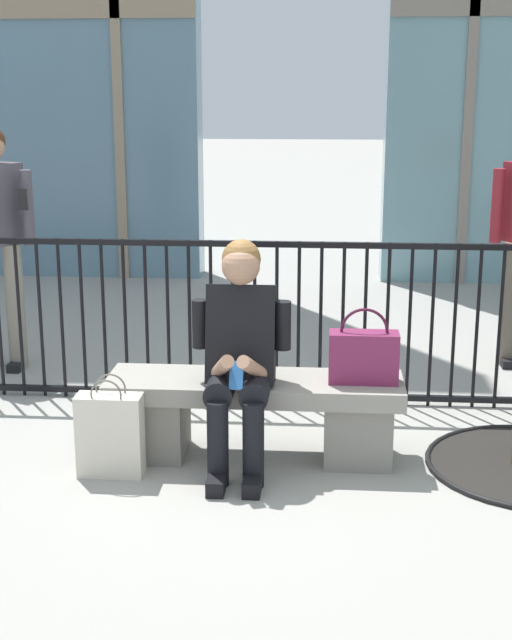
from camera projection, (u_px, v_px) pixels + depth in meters
ground_plane at (255, 456)px, 4.96m from camera, size 60.00×60.00×0.00m
stone_bench at (255, 410)px, 4.89m from camera, size 1.60×0.44×0.45m
seated_person_with_phone at (240, 349)px, 4.67m from camera, size 0.52×0.66×1.21m
handbag_on_bench at (364, 356)px, 4.75m from camera, size 0.37×0.15×0.41m
shopping_bag at (110, 434)px, 4.67m from camera, size 0.34×0.14×0.54m
plaza_railing at (266, 322)px, 5.68m from camera, size 8.20×0.04×1.05m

